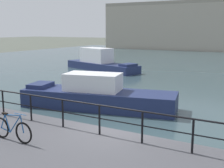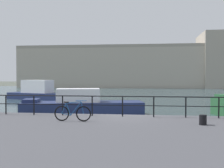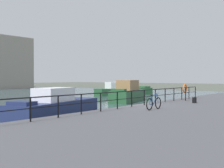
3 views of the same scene
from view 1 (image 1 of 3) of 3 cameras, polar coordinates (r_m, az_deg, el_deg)
The scene contains 5 objects.
ground_plane at distance 11.43m, azimuth -0.30°, elevation -12.06°, with size 240.00×240.00×0.00m, color #4C5147.
moored_blue_motorboat at distance 32.09m, azimuth -2.31°, elevation 4.21°, with size 9.65×4.93×2.35m.
moored_red_daysailer at distance 16.63m, azimuth -3.00°, elevation -2.26°, with size 8.88×4.09×1.96m.
quay_railing at distance 10.76m, azimuth -6.10°, elevation -5.13°, with size 21.13×0.07×1.08m.
parked_bicycle at distance 10.38m, azimuth -18.63°, elevation -8.26°, with size 1.77×0.09×0.98m.
Camera 1 is at (5.28, -9.14, 4.39)m, focal length 47.65 mm.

